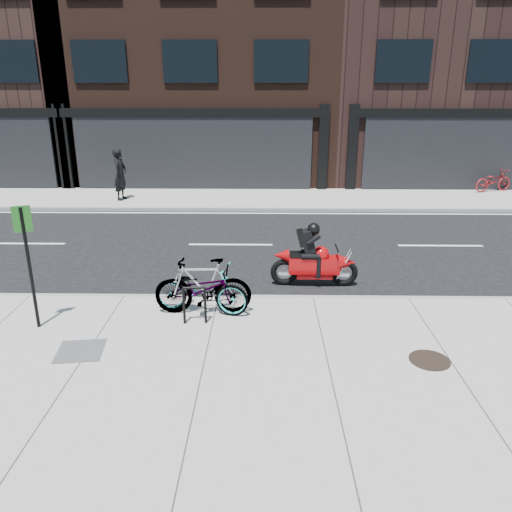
{
  "coord_description": "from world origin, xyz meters",
  "views": [
    {
      "loc": [
        0.95,
        -11.62,
        4.4
      ],
      "look_at": [
        0.79,
        -1.56,
        0.9
      ],
      "focal_mm": 35.0,
      "sensor_mm": 36.0,
      "label": 1
    }
  ],
  "objects_px": {
    "bike_rack": "(194,302)",
    "motorcycle": "(318,260)",
    "bicycle_rear": "(203,286)",
    "sign_post": "(28,257)",
    "pedestrian": "(120,174)",
    "bicycle_far": "(493,181)",
    "utility_grate": "(80,351)",
    "manhole_cover": "(430,360)",
    "bicycle_front": "(201,289)"
  },
  "relations": [
    {
      "from": "bicycle_rear",
      "to": "utility_grate",
      "type": "relative_size",
      "value": 2.49
    },
    {
      "from": "sign_post",
      "to": "bicycle_front",
      "type": "bearing_deg",
      "value": -9.73
    },
    {
      "from": "bike_rack",
      "to": "bicycle_far",
      "type": "height_order",
      "value": "bicycle_far"
    },
    {
      "from": "pedestrian",
      "to": "manhole_cover",
      "type": "bearing_deg",
      "value": -135.46
    },
    {
      "from": "bike_rack",
      "to": "motorcycle",
      "type": "bearing_deg",
      "value": 41.46
    },
    {
      "from": "sign_post",
      "to": "manhole_cover",
      "type": "bearing_deg",
      "value": -31.28
    },
    {
      "from": "motorcycle",
      "to": "utility_grate",
      "type": "distance_m",
      "value": 5.45
    },
    {
      "from": "motorcycle",
      "to": "utility_grate",
      "type": "bearing_deg",
      "value": -141.35
    },
    {
      "from": "bicycle_far",
      "to": "pedestrian",
      "type": "bearing_deg",
      "value": 76.78
    },
    {
      "from": "motorcycle",
      "to": "bicycle_far",
      "type": "xyz_separation_m",
      "value": [
        8.24,
        9.98,
        -0.02
      ]
    },
    {
      "from": "pedestrian",
      "to": "manhole_cover",
      "type": "height_order",
      "value": "pedestrian"
    },
    {
      "from": "sign_post",
      "to": "pedestrian",
      "type": "bearing_deg",
      "value": 74.83
    },
    {
      "from": "bicycle_front",
      "to": "motorcycle",
      "type": "relative_size",
      "value": 0.95
    },
    {
      "from": "bicycle_far",
      "to": "manhole_cover",
      "type": "relative_size",
      "value": 2.62
    },
    {
      "from": "bicycle_rear",
      "to": "manhole_cover",
      "type": "xyz_separation_m",
      "value": [
        3.87,
        -1.73,
        -0.55
      ]
    },
    {
      "from": "bicycle_front",
      "to": "pedestrian",
      "type": "distance_m",
      "value": 10.88
    },
    {
      "from": "bicycle_far",
      "to": "sign_post",
      "type": "relative_size",
      "value": 0.75
    },
    {
      "from": "bike_rack",
      "to": "pedestrian",
      "type": "height_order",
      "value": "pedestrian"
    },
    {
      "from": "motorcycle",
      "to": "sign_post",
      "type": "distance_m",
      "value": 5.98
    },
    {
      "from": "motorcycle",
      "to": "bike_rack",
      "type": "bearing_deg",
      "value": -137.26
    },
    {
      "from": "bicycle_rear",
      "to": "pedestrian",
      "type": "relative_size",
      "value": 0.96
    },
    {
      "from": "motorcycle",
      "to": "bicycle_far",
      "type": "distance_m",
      "value": 12.94
    },
    {
      "from": "bicycle_rear",
      "to": "sign_post",
      "type": "bearing_deg",
      "value": -80.08
    },
    {
      "from": "bicycle_far",
      "to": "bike_rack",
      "type": "bearing_deg",
      "value": 118.74
    },
    {
      "from": "bicycle_rear",
      "to": "pedestrian",
      "type": "distance_m",
      "value": 10.91
    },
    {
      "from": "pedestrian",
      "to": "utility_grate",
      "type": "height_order",
      "value": "pedestrian"
    },
    {
      "from": "bike_rack",
      "to": "utility_grate",
      "type": "distance_m",
      "value": 2.14
    },
    {
      "from": "manhole_cover",
      "to": "sign_post",
      "type": "relative_size",
      "value": 0.29
    },
    {
      "from": "bike_rack",
      "to": "utility_grate",
      "type": "bearing_deg",
      "value": -149.19
    },
    {
      "from": "sign_post",
      "to": "bike_rack",
      "type": "bearing_deg",
      "value": -18.46
    },
    {
      "from": "motorcycle",
      "to": "sign_post",
      "type": "xyz_separation_m",
      "value": [
        -5.4,
        -2.41,
        0.89
      ]
    },
    {
      "from": "bike_rack",
      "to": "bicycle_front",
      "type": "height_order",
      "value": "bicycle_front"
    },
    {
      "from": "bike_rack",
      "to": "pedestrian",
      "type": "relative_size",
      "value": 0.38
    },
    {
      "from": "bike_rack",
      "to": "utility_grate",
      "type": "height_order",
      "value": "bike_rack"
    },
    {
      "from": "bicycle_rear",
      "to": "manhole_cover",
      "type": "relative_size",
      "value": 2.83
    },
    {
      "from": "bicycle_front",
      "to": "bicycle_rear",
      "type": "xyz_separation_m",
      "value": [
        0.05,
        -0.02,
        0.07
      ]
    },
    {
      "from": "pedestrian",
      "to": "utility_grate",
      "type": "bearing_deg",
      "value": -158.59
    },
    {
      "from": "bicycle_front",
      "to": "pedestrian",
      "type": "xyz_separation_m",
      "value": [
        -4.28,
        10.0,
        0.48
      ]
    },
    {
      "from": "bicycle_front",
      "to": "utility_grate",
      "type": "height_order",
      "value": "bicycle_front"
    },
    {
      "from": "motorcycle",
      "to": "manhole_cover",
      "type": "bearing_deg",
      "value": -65.92
    },
    {
      "from": "bike_rack",
      "to": "bicycle_rear",
      "type": "bearing_deg",
      "value": 75.9
    },
    {
      "from": "bicycle_rear",
      "to": "motorcycle",
      "type": "xyz_separation_m",
      "value": [
        2.4,
        1.77,
        -0.09
      ]
    },
    {
      "from": "motorcycle",
      "to": "manhole_cover",
      "type": "height_order",
      "value": "motorcycle"
    },
    {
      "from": "bike_rack",
      "to": "motorcycle",
      "type": "relative_size",
      "value": 0.37
    },
    {
      "from": "bicycle_far",
      "to": "motorcycle",
      "type": "bearing_deg",
      "value": 120.59
    },
    {
      "from": "manhole_cover",
      "to": "bicycle_rear",
      "type": "bearing_deg",
      "value": 155.98
    },
    {
      "from": "utility_grate",
      "to": "sign_post",
      "type": "distance_m",
      "value": 1.95
    },
    {
      "from": "bike_rack",
      "to": "bicycle_rear",
      "type": "xyz_separation_m",
      "value": [
        0.11,
        0.45,
        0.13
      ]
    },
    {
      "from": "bicycle_front",
      "to": "utility_grate",
      "type": "distance_m",
      "value": 2.47
    },
    {
      "from": "bike_rack",
      "to": "motorcycle",
      "type": "xyz_separation_m",
      "value": [
        2.51,
        2.22,
        0.04
      ]
    }
  ]
}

